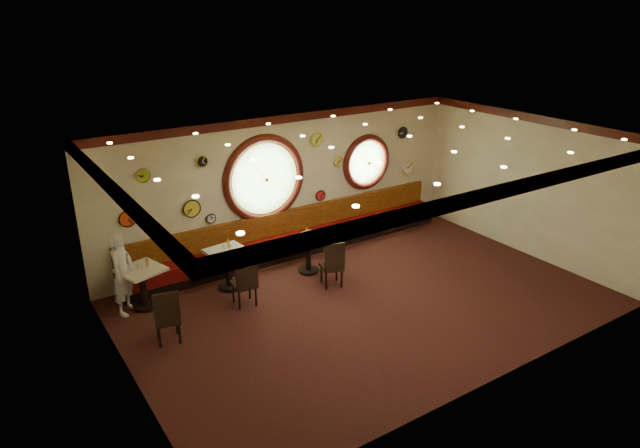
{
  "coord_description": "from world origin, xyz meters",
  "views": [
    {
      "loc": [
        -6.11,
        -7.64,
        5.48
      ],
      "look_at": [
        -0.58,
        0.8,
        1.5
      ],
      "focal_mm": 32.0,
      "sensor_mm": 36.0,
      "label": 1
    }
  ],
  "objects_px": {
    "chair_c": "(333,262)",
    "waiter": "(122,273)",
    "table_a": "(143,283)",
    "chair_b": "(245,279)",
    "chair_a": "(167,314)",
    "condiment_c_salt": "(302,236)",
    "table_b": "(228,264)",
    "condiment_a_salt": "(137,267)",
    "condiment_a_pepper": "(141,266)",
    "condiment_c_bottle": "(307,232)",
    "table_c": "(308,251)",
    "condiment_b_salt": "(224,247)",
    "condiment_a_bottle": "(147,263)",
    "condiment_c_pepper": "(309,237)",
    "condiment_b_bottle": "(228,243)",
    "condiment_b_pepper": "(230,248)"
  },
  "relations": [
    {
      "from": "chair_c",
      "to": "condiment_c_pepper",
      "type": "bearing_deg",
      "value": 110.55
    },
    {
      "from": "waiter",
      "to": "chair_c",
      "type": "bearing_deg",
      "value": -68.05
    },
    {
      "from": "condiment_b_salt",
      "to": "condiment_b_bottle",
      "type": "height_order",
      "value": "condiment_b_bottle"
    },
    {
      "from": "condiment_a_pepper",
      "to": "condiment_b_pepper",
      "type": "xyz_separation_m",
      "value": [
        1.72,
        -0.17,
        0.02
      ]
    },
    {
      "from": "chair_a",
      "to": "condiment_b_salt",
      "type": "height_order",
      "value": "chair_a"
    },
    {
      "from": "table_a",
      "to": "condiment_c_salt",
      "type": "bearing_deg",
      "value": -6.09
    },
    {
      "from": "condiment_a_salt",
      "to": "condiment_c_bottle",
      "type": "bearing_deg",
      "value": -4.74
    },
    {
      "from": "condiment_b_pepper",
      "to": "condiment_b_salt",
      "type": "bearing_deg",
      "value": 121.05
    },
    {
      "from": "condiment_b_bottle",
      "to": "chair_b",
      "type": "bearing_deg",
      "value": -97.78
    },
    {
      "from": "table_a",
      "to": "waiter",
      "type": "bearing_deg",
      "value": 179.4
    },
    {
      "from": "condiment_a_salt",
      "to": "condiment_a_pepper",
      "type": "relative_size",
      "value": 0.96
    },
    {
      "from": "table_a",
      "to": "condiment_b_bottle",
      "type": "relative_size",
      "value": 5.06
    },
    {
      "from": "condiment_c_salt",
      "to": "condiment_c_bottle",
      "type": "relative_size",
      "value": 0.55
    },
    {
      "from": "table_c",
      "to": "condiment_c_bottle",
      "type": "bearing_deg",
      "value": 71.97
    },
    {
      "from": "condiment_c_pepper",
      "to": "condiment_b_bottle",
      "type": "distance_m",
      "value": 1.69
    },
    {
      "from": "table_b",
      "to": "condiment_b_salt",
      "type": "relative_size",
      "value": 9.36
    },
    {
      "from": "chair_a",
      "to": "chair_b",
      "type": "xyz_separation_m",
      "value": [
        1.67,
        0.42,
        0.0
      ]
    },
    {
      "from": "condiment_c_salt",
      "to": "condiment_b_salt",
      "type": "bearing_deg",
      "value": 170.24
    },
    {
      "from": "condiment_c_salt",
      "to": "condiment_a_pepper",
      "type": "height_order",
      "value": "condiment_a_pepper"
    },
    {
      "from": "table_b",
      "to": "condiment_c_salt",
      "type": "bearing_deg",
      "value": -6.51
    },
    {
      "from": "waiter",
      "to": "table_c",
      "type": "bearing_deg",
      "value": -55.67
    },
    {
      "from": "table_a",
      "to": "condiment_c_salt",
      "type": "relative_size",
      "value": 9.74
    },
    {
      "from": "condiment_b_salt",
      "to": "condiment_b_bottle",
      "type": "distance_m",
      "value": 0.13
    },
    {
      "from": "condiment_b_salt",
      "to": "condiment_c_pepper",
      "type": "bearing_deg",
      "value": -13.23
    },
    {
      "from": "table_b",
      "to": "condiment_a_bottle",
      "type": "height_order",
      "value": "condiment_a_bottle"
    },
    {
      "from": "chair_c",
      "to": "table_b",
      "type": "bearing_deg",
      "value": 164.15
    },
    {
      "from": "condiment_c_pepper",
      "to": "condiment_c_bottle",
      "type": "height_order",
      "value": "condiment_c_bottle"
    },
    {
      "from": "chair_a",
      "to": "chair_c",
      "type": "bearing_deg",
      "value": 14.32
    },
    {
      "from": "condiment_b_salt",
      "to": "condiment_b_bottle",
      "type": "bearing_deg",
      "value": 18.86
    },
    {
      "from": "condiment_b_bottle",
      "to": "waiter",
      "type": "height_order",
      "value": "waiter"
    },
    {
      "from": "table_b",
      "to": "chair_a",
      "type": "height_order",
      "value": "chair_a"
    },
    {
      "from": "chair_b",
      "to": "condiment_a_pepper",
      "type": "height_order",
      "value": "chair_b"
    },
    {
      "from": "condiment_b_salt",
      "to": "condiment_a_bottle",
      "type": "bearing_deg",
      "value": 176.41
    },
    {
      "from": "table_b",
      "to": "chair_b",
      "type": "relative_size",
      "value": 1.32
    },
    {
      "from": "condiment_a_salt",
      "to": "condiment_c_salt",
      "type": "xyz_separation_m",
      "value": [
        3.37,
        -0.37,
        -0.03
      ]
    },
    {
      "from": "condiment_b_bottle",
      "to": "condiment_c_bottle",
      "type": "height_order",
      "value": "condiment_b_bottle"
    },
    {
      "from": "table_b",
      "to": "chair_b",
      "type": "bearing_deg",
      "value": -92.77
    },
    {
      "from": "chair_c",
      "to": "waiter",
      "type": "distance_m",
      "value": 4.02
    },
    {
      "from": "chair_b",
      "to": "chair_c",
      "type": "xyz_separation_m",
      "value": [
        1.83,
        -0.26,
        -0.01
      ]
    },
    {
      "from": "chair_c",
      "to": "condiment_a_bottle",
      "type": "bearing_deg",
      "value": 174.74
    },
    {
      "from": "condiment_c_salt",
      "to": "table_c",
      "type": "bearing_deg",
      "value": -31.94
    },
    {
      "from": "condiment_b_salt",
      "to": "condiment_b_pepper",
      "type": "relative_size",
      "value": 0.83
    },
    {
      "from": "chair_b",
      "to": "condiment_a_bottle",
      "type": "relative_size",
      "value": 4.23
    },
    {
      "from": "table_a",
      "to": "condiment_c_pepper",
      "type": "height_order",
      "value": "condiment_c_pepper"
    },
    {
      "from": "chair_a",
      "to": "condiment_c_salt",
      "type": "distance_m",
      "value": 3.54
    },
    {
      "from": "table_c",
      "to": "condiment_a_salt",
      "type": "bearing_deg",
      "value": 172.91
    },
    {
      "from": "table_b",
      "to": "waiter",
      "type": "bearing_deg",
      "value": 175.17
    },
    {
      "from": "table_b",
      "to": "condiment_c_bottle",
      "type": "height_order",
      "value": "condiment_c_bottle"
    },
    {
      "from": "table_a",
      "to": "chair_b",
      "type": "bearing_deg",
      "value": -32.15
    },
    {
      "from": "condiment_c_pepper",
      "to": "condiment_c_bottle",
      "type": "distance_m",
      "value": 0.21
    }
  ]
}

